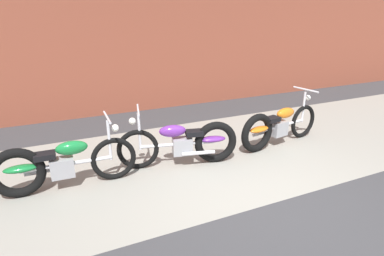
{
  "coord_description": "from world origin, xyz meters",
  "views": [
    {
      "loc": [
        -2.48,
        -2.89,
        2.42
      ],
      "look_at": [
        -0.56,
        1.3,
        0.75
      ],
      "focal_mm": 29.72,
      "sensor_mm": 36.0,
      "label": 1
    }
  ],
  "objects": [
    {
      "name": "ground_plane",
      "position": [
        0.0,
        0.0,
        0.0
      ],
      "size": [
        80.0,
        80.0,
        0.0
      ],
      "primitive_type": "plane",
      "color": "#38383A"
    },
    {
      "name": "motorcycle_purple",
      "position": [
        -0.53,
        1.57,
        0.4
      ],
      "size": [
        1.97,
        0.74,
        1.03
      ],
      "rotation": [
        0.0,
        0.0,
        2.91
      ],
      "color": "black",
      "rests_on": "ground"
    },
    {
      "name": "motorcycle_green",
      "position": [
        -2.55,
        1.59,
        0.4
      ],
      "size": [
        2.01,
        0.58,
        1.03
      ],
      "rotation": [
        0.0,
        0.0,
        -0.03
      ],
      "color": "black",
      "rests_on": "ground"
    },
    {
      "name": "sidewalk_slab",
      "position": [
        0.0,
        1.75,
        0.0
      ],
      "size": [
        36.0,
        3.5,
        0.01
      ],
      "primitive_type": "cube",
      "color": "gray",
      "rests_on": "ground"
    },
    {
      "name": "motorcycle_orange",
      "position": [
        1.34,
        1.6,
        0.4
      ],
      "size": [
        2.0,
        0.61,
        1.03
      ],
      "rotation": [
        0.0,
        0.0,
        0.16
      ],
      "color": "black",
      "rests_on": "ground"
    }
  ]
}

